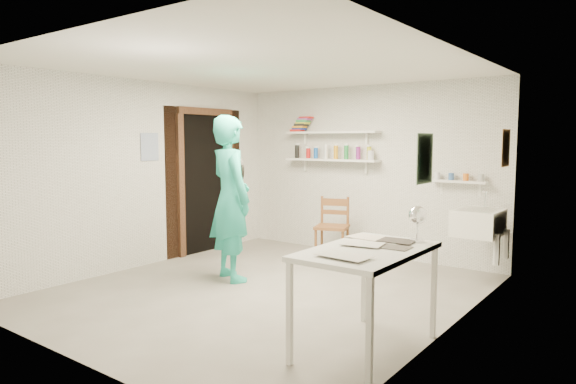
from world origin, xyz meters
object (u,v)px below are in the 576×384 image
Objects in this scene: man at (231,198)px; work_table at (366,300)px; desk_lamp at (418,215)px; wooden_chair at (332,227)px; belfast_sink at (478,222)px; wall_clock at (237,170)px.

man is 1.59× the size of work_table.
desk_lamp is at bearing 67.58° from work_table.
wooden_chair is 3.03m from work_table.
wooden_chair is at bearing -83.73° from man.
wall_clock is (-2.46, -1.38, 0.58)m from belfast_sink.
belfast_sink is at bearing 92.58° from desk_lamp.
belfast_sink is 2.03m from desk_lamp.
desk_lamp is (2.46, -0.41, 0.07)m from man.
wooden_chair is (0.53, 1.33, -0.82)m from wall_clock.
wall_clock is 0.28× the size of work_table.
wooden_chair is at bearing 126.84° from work_table.
man reaches higher than wooden_chair.
man is 1.67m from wooden_chair.
work_table is 0.82m from desk_lamp.
wooden_chair reaches higher than work_table.
wall_clock is 2.28× the size of desk_lamp.
man is at bearing 170.51° from desk_lamp.
desk_lamp reaches higher than belfast_sink.
work_table is at bearing -2.59° from wall_clock.
man is at bearing -146.23° from belfast_sink.
man is 0.39m from wall_clock.
wooden_chair is (0.45, 1.53, -0.50)m from man.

